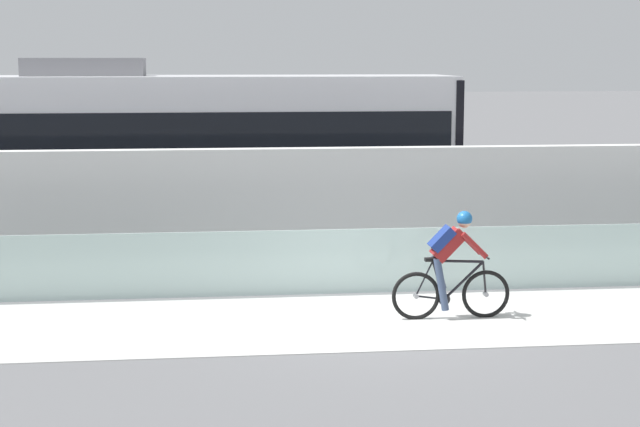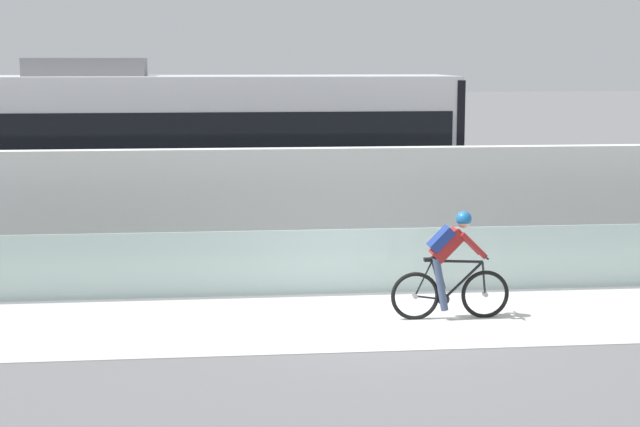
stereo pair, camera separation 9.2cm
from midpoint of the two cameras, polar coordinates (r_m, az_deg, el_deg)
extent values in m
plane|color=slate|center=(15.24, 3.81, -5.93)|extent=(200.00, 200.00, 0.00)
cube|color=silver|center=(15.24, 3.81, -5.90)|extent=(32.00, 3.20, 0.01)
cube|color=#ADC6C1|center=(16.91, 2.74, -2.63)|extent=(32.00, 0.05, 1.06)
cube|color=silver|center=(18.56, 1.89, 0.22)|extent=(32.00, 0.36, 2.23)
cube|color=#595654|center=(21.17, 0.93, -1.78)|extent=(32.00, 0.08, 0.01)
cube|color=#595654|center=(22.57, 0.47, -1.13)|extent=(32.00, 0.08, 0.01)
cube|color=silver|center=(21.47, -7.26, 3.40)|extent=(11.00, 2.50, 3.10)
cube|color=black|center=(21.44, -7.28, 4.34)|extent=(10.56, 2.54, 1.04)
cube|color=#19599E|center=(21.63, -7.19, -0.21)|extent=(10.78, 2.53, 0.28)
cube|color=slate|center=(21.51, -12.68, 7.89)|extent=(2.40, 1.10, 0.36)
cube|color=#232326|center=(22.01, -16.39, -0.79)|extent=(1.40, 1.88, 0.20)
cylinder|color=black|center=(21.32, -16.71, -1.27)|extent=(0.60, 0.10, 0.60)
cylinder|color=black|center=(22.71, -16.07, -0.65)|extent=(0.60, 0.10, 0.60)
cube|color=#232326|center=(21.88, 2.07, -0.50)|extent=(1.40, 1.88, 0.20)
cylinder|color=black|center=(21.19, 2.35, -0.96)|extent=(0.60, 0.10, 0.60)
cylinder|color=black|center=(22.59, 1.81, -0.36)|extent=(0.60, 0.10, 0.60)
cube|color=black|center=(22.05, 7.07, 3.54)|extent=(0.16, 2.54, 2.94)
torus|color=black|center=(15.48, 9.26, -4.42)|extent=(0.72, 0.06, 0.72)
cylinder|color=#99999E|center=(15.48, 9.26, -4.42)|extent=(0.07, 0.10, 0.07)
torus|color=black|center=(15.24, 5.44, -4.56)|extent=(0.72, 0.06, 0.72)
cylinder|color=#99999E|center=(15.24, 5.44, -4.56)|extent=(0.07, 0.10, 0.07)
cylinder|color=black|center=(15.35, 8.06, -3.69)|extent=(0.60, 0.04, 0.58)
cylinder|color=black|center=(15.26, 6.69, -3.68)|extent=(0.22, 0.04, 0.59)
cylinder|color=black|center=(15.27, 7.76, -2.63)|extent=(0.76, 0.04, 0.07)
cylinder|color=black|center=(15.29, 6.22, -4.64)|extent=(0.43, 0.03, 0.09)
cylinder|color=black|center=(15.21, 5.91, -3.59)|extent=(0.27, 0.02, 0.53)
cylinder|color=black|center=(15.42, 9.19, -3.54)|extent=(0.08, 0.03, 0.49)
cube|color=black|center=(15.18, 6.38, -2.54)|extent=(0.24, 0.10, 0.05)
cylinder|color=black|center=(15.35, 9.13, -2.28)|extent=(0.03, 0.58, 0.03)
cylinder|color=#262628|center=(15.34, 7.00, -4.72)|extent=(0.18, 0.02, 0.18)
cube|color=maroon|center=(15.19, 7.20, -1.72)|extent=(0.50, 0.28, 0.51)
cube|color=navy|center=(15.15, 6.86, -1.39)|extent=(0.38, 0.30, 0.38)
sphere|color=beige|center=(15.19, 8.11, -0.42)|extent=(0.20, 0.20, 0.20)
sphere|color=#195999|center=(15.18, 8.11, -0.29)|extent=(0.23, 0.23, 0.23)
cylinder|color=maroon|center=(15.12, 8.66, -1.76)|extent=(0.41, 0.08, 0.41)
cylinder|color=maroon|center=(15.42, 8.36, -1.55)|extent=(0.41, 0.08, 0.41)
cylinder|color=#384766|center=(15.19, 6.83, -3.91)|extent=(0.25, 0.11, 0.79)
cylinder|color=#384766|center=(15.33, 6.69, -3.26)|extent=(0.25, 0.11, 0.52)
camera|label=1|loc=(0.05, -89.85, 0.02)|focal=58.02mm
camera|label=2|loc=(0.05, 90.15, -0.02)|focal=58.02mm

